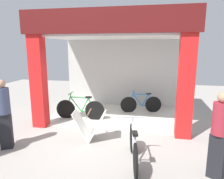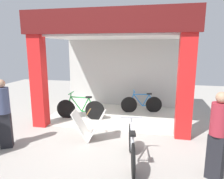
{
  "view_description": "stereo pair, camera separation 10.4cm",
  "coord_description": "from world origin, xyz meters",
  "px_view_note": "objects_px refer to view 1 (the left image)",
  "views": [
    {
      "loc": [
        1.31,
        -5.92,
        2.54
      ],
      "look_at": [
        0.0,
        0.75,
        1.15
      ],
      "focal_mm": 33.57,
      "sensor_mm": 36.0,
      "label": 1
    },
    {
      "loc": [
        1.41,
        -5.9,
        2.54
      ],
      "look_at": [
        0.0,
        0.75,
        1.15
      ],
      "focal_mm": 33.57,
      "sensor_mm": 36.0,
      "label": 2
    }
  ],
  "objects_px": {
    "pedestrian_2": "(219,135)",
    "bicycle_inside_0": "(80,109)",
    "bicycle_parked_0": "(133,146)",
    "pedestrian_0": "(3,114)",
    "bicycle_inside_1": "(141,104)",
    "sandwich_board_sign": "(90,126)"
  },
  "relations": [
    {
      "from": "bicycle_inside_0",
      "to": "bicycle_inside_1",
      "type": "xyz_separation_m",
      "value": [
        2.07,
        1.22,
        -0.03
      ]
    },
    {
      "from": "bicycle_parked_0",
      "to": "pedestrian_2",
      "type": "height_order",
      "value": "pedestrian_2"
    },
    {
      "from": "bicycle_inside_0",
      "to": "sandwich_board_sign",
      "type": "height_order",
      "value": "bicycle_inside_0"
    },
    {
      "from": "bicycle_inside_1",
      "to": "bicycle_parked_0",
      "type": "distance_m",
      "value": 3.72
    },
    {
      "from": "pedestrian_0",
      "to": "bicycle_inside_1",
      "type": "bearing_deg",
      "value": 48.56
    },
    {
      "from": "sandwich_board_sign",
      "to": "pedestrian_0",
      "type": "relative_size",
      "value": 0.54
    },
    {
      "from": "sandwich_board_sign",
      "to": "pedestrian_2",
      "type": "relative_size",
      "value": 0.55
    },
    {
      "from": "sandwich_board_sign",
      "to": "bicycle_inside_0",
      "type": "bearing_deg",
      "value": 118.08
    },
    {
      "from": "pedestrian_2",
      "to": "bicycle_inside_1",
      "type": "bearing_deg",
      "value": 113.39
    },
    {
      "from": "bicycle_inside_1",
      "to": "pedestrian_0",
      "type": "distance_m",
      "value": 4.88
    },
    {
      "from": "sandwich_board_sign",
      "to": "pedestrian_0",
      "type": "xyz_separation_m",
      "value": [
        -1.96,
        -0.87,
        0.5
      ]
    },
    {
      "from": "sandwich_board_sign",
      "to": "pedestrian_0",
      "type": "distance_m",
      "value": 2.2
    },
    {
      "from": "sandwich_board_sign",
      "to": "pedestrian_0",
      "type": "height_order",
      "value": "pedestrian_0"
    },
    {
      "from": "sandwich_board_sign",
      "to": "pedestrian_0",
      "type": "bearing_deg",
      "value": -155.93
    },
    {
      "from": "bicycle_inside_1",
      "to": "bicycle_parked_0",
      "type": "bearing_deg",
      "value": -89.29
    },
    {
      "from": "bicycle_inside_0",
      "to": "bicycle_parked_0",
      "type": "bearing_deg",
      "value": -49.7
    },
    {
      "from": "bicycle_parked_0",
      "to": "sandwich_board_sign",
      "type": "relative_size",
      "value": 1.84
    },
    {
      "from": "bicycle_parked_0",
      "to": "pedestrian_2",
      "type": "distance_m",
      "value": 1.74
    },
    {
      "from": "pedestrian_2",
      "to": "bicycle_inside_0",
      "type": "bearing_deg",
      "value": 144.32
    },
    {
      "from": "bicycle_parked_0",
      "to": "sandwich_board_sign",
      "type": "xyz_separation_m",
      "value": [
        -1.3,
        0.96,
        0.02
      ]
    },
    {
      "from": "bicycle_inside_1",
      "to": "bicycle_parked_0",
      "type": "xyz_separation_m",
      "value": [
        0.05,
        -3.72,
        0.03
      ]
    },
    {
      "from": "bicycle_inside_0",
      "to": "bicycle_parked_0",
      "type": "xyz_separation_m",
      "value": [
        2.12,
        -2.49,
        0.0
      ]
    }
  ]
}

